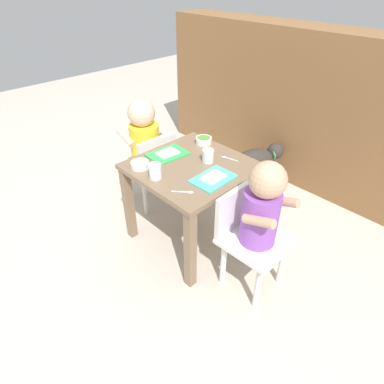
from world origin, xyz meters
The scene contains 14 objects.
ground_plane centered at (0.00, 0.00, 0.00)m, with size 7.00×7.00×0.00m, color beige.
kitchen_cabinet_back centered at (0.00, 1.04, 0.50)m, with size 2.22×0.30×1.00m, color brown.
dining_table centered at (0.00, 0.00, 0.39)m, with size 0.55×0.55×0.48m.
seated_child_left centered at (-0.44, 0.04, 0.43)m, with size 0.29×0.29×0.69m.
seated_child_right centered at (0.44, -0.02, 0.43)m, with size 0.29×0.29×0.69m.
dog centered at (-0.06, 0.65, 0.21)m, with size 0.25×0.42×0.31m.
food_tray_left centered at (-0.17, -0.02, 0.48)m, with size 0.16×0.21×0.02m.
food_tray_right centered at (0.17, -0.02, 0.48)m, with size 0.15×0.21×0.02m.
water_cup_left centered at (-0.03, -0.21, 0.51)m, with size 0.06×0.06×0.07m.
water_cup_right centered at (0.03, 0.08, 0.51)m, with size 0.06×0.06×0.07m.
cereal_bowl_left_side centered at (-0.13, 0.21, 0.50)m, with size 0.09×0.09×0.04m.
veggie_bowl_near centered at (-0.16, -0.20, 0.49)m, with size 0.09×0.09×0.03m.
spoon_by_left_tray centered at (0.08, 0.18, 0.48)m, with size 0.10×0.03×0.01m.
spoon_by_right_tray centered at (0.15, -0.19, 0.48)m, with size 0.08×0.08×0.01m.
Camera 1 is at (1.02, -0.98, 1.31)m, focal length 30.56 mm.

